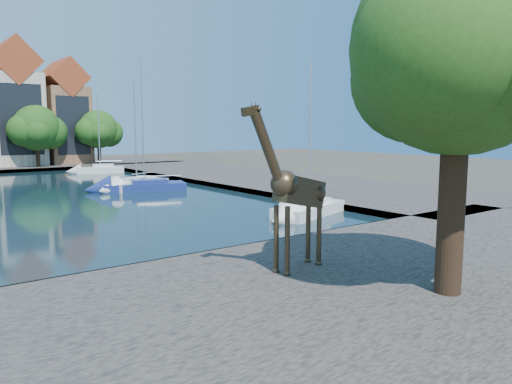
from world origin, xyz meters
TOP-DOWN VIEW (x-y plane):
  - ground at (0.00, 0.00)m, footprint 160.00×160.00m
  - near_quay at (0.00, -7.00)m, footprint 50.00×14.00m
  - right_quay at (25.00, 24.00)m, footprint 14.00×52.00m
  - plane_tree at (7.62, -9.01)m, footprint 8.32×6.40m
  - townhouse_east_mid at (8.50, 55.99)m, footprint 6.43×9.18m
  - townhouse_east_end at (15.00, 55.99)m, footprint 5.44×9.18m
  - far_tree_east at (10.11, 50.49)m, footprint 7.54×5.80m
  - far_tree_far_east at (18.09, 50.49)m, footprint 6.76×5.20m
  - giraffe_statue at (5.33, -4.27)m, footprint 4.04×1.08m
  - sailboat_right_a at (15.00, 5.23)m, footprint 6.26×3.77m
  - sailboat_right_b at (12.00, 22.90)m, footprint 7.35×4.33m
  - sailboat_right_c at (12.00, 24.47)m, footprint 6.56×4.47m
  - sailboat_right_d at (14.80, 41.43)m, footprint 5.69×3.45m

SIDE VIEW (x-z plane):
  - ground at x=0.00m, z-range 0.00..0.00m
  - near_quay at x=0.00m, z-range 0.00..0.50m
  - right_quay at x=25.00m, z-range 0.00..0.50m
  - sailboat_right_b at x=12.00m, z-range -5.06..6.24m
  - sailboat_right_a at x=15.00m, z-range -4.13..5.37m
  - sailboat_right_c at x=12.00m, z-range -4.12..5.38m
  - sailboat_right_d at x=14.80m, z-range -4.05..5.40m
  - giraffe_statue at x=5.33m, z-range 0.45..6.22m
  - far_tree_far_east at x=18.09m, z-range 1.40..8.76m
  - far_tree_east at x=10.11m, z-range 1.32..9.16m
  - townhouse_east_end at x=15.00m, z-range -0.11..14.32m
  - plane_tree at x=7.62m, z-range 2.36..12.98m
  - townhouse_east_mid at x=8.50m, z-range -0.22..16.43m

